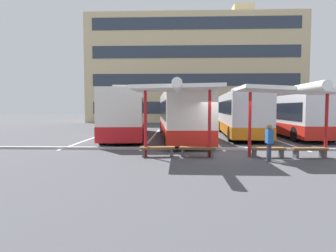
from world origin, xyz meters
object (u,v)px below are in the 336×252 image
object	(u,v)px
coach_bus_0	(127,114)
coach_bus_2	(240,115)
coach_bus_3	(293,116)
bench_1	(197,150)
coach_bus_1	(181,116)
waiting_shelter_1	(291,92)
waiting_passenger_0	(269,140)
bench_2	(268,150)
bench_3	(309,150)
waiting_shelter_0	(177,90)
bench_0	(157,149)

from	to	relation	value
coach_bus_0	coach_bus_2	world-z (taller)	coach_bus_0
coach_bus_3	bench_1	bearing A→B (deg)	-129.88
coach_bus_1	waiting_shelter_1	xyz separation A→B (m)	(4.75, -7.75, 1.28)
waiting_shelter_1	waiting_passenger_0	bearing A→B (deg)	-142.91
coach_bus_1	coach_bus_3	size ratio (longest dim) A/B	1.23
bench_2	waiting_passenger_0	size ratio (longest dim) A/B	0.99
waiting_passenger_0	coach_bus_0	bearing A→B (deg)	127.91
bench_3	coach_bus_3	bearing A→B (deg)	72.83
waiting_shelter_0	bench_0	xyz separation A→B (m)	(-0.90, 0.27, -2.68)
coach_bus_3	coach_bus_0	bearing A→B (deg)	-177.19
bench_0	coach_bus_3	bearing A→B (deg)	44.05
waiting_shelter_1	bench_3	world-z (taller)	waiting_shelter_1
waiting_shelter_1	bench_3	bearing A→B (deg)	6.02
coach_bus_0	bench_2	bearing A→B (deg)	-48.03
coach_bus_0	coach_bus_2	distance (m)	8.69
bench_1	waiting_shelter_1	xyz separation A→B (m)	(4.04, -0.11, 2.58)
coach_bus_0	bench_1	xyz separation A→B (m)	(4.73, -8.77, -1.38)
waiting_shelter_1	waiting_passenger_0	xyz separation A→B (m)	(-1.16, -0.88, -2.04)
bench_0	waiting_passenger_0	distance (m)	4.82
coach_bus_1	coach_bus_3	world-z (taller)	coach_bus_1
coach_bus_0	waiting_shelter_1	bearing A→B (deg)	-45.37
coach_bus_3	waiting_shelter_1	xyz separation A→B (m)	(-3.81, -9.50, 1.34)
coach_bus_0	bench_3	size ratio (longest dim) A/B	7.99
bench_3	coach_bus_0	bearing A→B (deg)	137.73
bench_1	waiting_shelter_0	bearing A→B (deg)	-166.98
waiting_shelter_1	coach_bus_2	bearing A→B (deg)	90.65
coach_bus_2	bench_1	size ratio (longest dim) A/B	6.39
coach_bus_1	bench_0	distance (m)	7.77
coach_bus_3	waiting_shelter_1	world-z (taller)	coach_bus_3
coach_bus_1	waiting_passenger_0	bearing A→B (deg)	-67.46
waiting_shelter_0	coach_bus_1	bearing A→B (deg)	88.59
bench_2	waiting_passenger_0	world-z (taller)	waiting_passenger_0
coach_bus_3	waiting_passenger_0	world-z (taller)	coach_bus_3
waiting_shelter_1	bench_2	xyz separation A→B (m)	(-0.90, 0.13, -2.59)
coach_bus_0	coach_bus_1	world-z (taller)	coach_bus_0
waiting_shelter_1	coach_bus_0	bearing A→B (deg)	134.63
waiting_passenger_0	bench_3	bearing A→B (deg)	25.29
coach_bus_3	bench_1	distance (m)	12.30
coach_bus_3	bench_3	world-z (taller)	coach_bus_3
coach_bus_3	waiting_shelter_0	xyz separation A→B (m)	(-8.74, -9.60, 1.44)
coach_bus_0	waiting_passenger_0	world-z (taller)	coach_bus_0
bench_3	waiting_passenger_0	world-z (taller)	waiting_passenger_0
bench_2	bench_3	xyz separation A→B (m)	(1.80, -0.04, 0.00)
coach_bus_3	bench_1	world-z (taller)	coach_bus_3
coach_bus_0	coach_bus_2	xyz separation A→B (m)	(8.66, 0.79, -0.03)
waiting_shelter_1	bench_0	bearing A→B (deg)	178.36
coach_bus_1	bench_0	xyz separation A→B (m)	(-1.09, -7.58, -1.30)
waiting_shelter_0	bench_0	distance (m)	2.84
coach_bus_1	bench_2	bearing A→B (deg)	-63.20
bench_3	bench_0	bearing A→B (deg)	179.39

